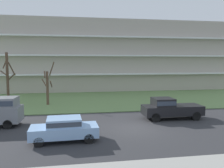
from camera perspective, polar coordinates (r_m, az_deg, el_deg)
ground at (r=18.52m, az=5.66°, el=-10.90°), size 160.00×160.00×0.00m
grass_lawn_strip at (r=31.92m, az=-0.85°, el=-3.84°), size 80.00×16.00×0.08m
apartment_building at (r=46.14m, az=-3.58°, el=6.80°), size 50.30×14.43×12.55m
tree_far_left at (r=30.15m, az=-24.35°, el=1.40°), size 1.64×1.74×6.34m
tree_left at (r=28.67m, az=-15.59°, el=-0.45°), size 1.61×1.61×5.23m
pickup_black_near_left at (r=21.85m, az=14.04°, el=-5.76°), size 5.41×2.03×1.95m
sedan_blue_center_right at (r=15.78m, az=-11.71°, el=-10.61°), size 4.47×1.99×1.57m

